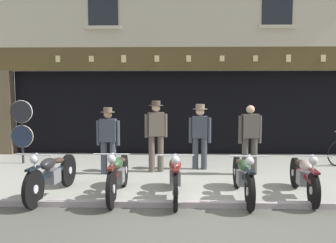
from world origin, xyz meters
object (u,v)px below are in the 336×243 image
(motorcycle_center, at_px, (175,175))
(salesman_left, at_px, (108,138))
(shopkeeper_center, at_px, (156,132))
(tyre_sign_pole, at_px, (22,125))
(motorcycle_center_right, at_px, (243,176))
(assistant_far_right, at_px, (250,137))
(motorcycle_center_left, at_px, (118,174))
(advert_board_near, at_px, (264,103))
(motorcycle_left, at_px, (52,174))
(salesman_right, at_px, (200,133))
(motorcycle_right, at_px, (304,175))

(motorcycle_center, bearing_deg, salesman_left, -50.67)
(shopkeeper_center, height_order, tyre_sign_pole, shopkeeper_center)
(salesman_left, bearing_deg, shopkeeper_center, -163.89)
(motorcycle_center_right, xyz_separation_m, assistant_far_right, (0.50, 1.89, 0.48))
(shopkeeper_center, xyz_separation_m, tyre_sign_pole, (-3.71, 0.91, 0.08))
(motorcycle_center, height_order, assistant_far_right, assistant_far_right)
(motorcycle_center_left, relative_size, motorcycle_center_right, 1.01)
(motorcycle_center_right, relative_size, advert_board_near, 1.87)
(salesman_left, bearing_deg, assistant_far_right, -177.22)
(motorcycle_center_left, relative_size, motorcycle_center, 1.03)
(motorcycle_left, height_order, shopkeeper_center, shopkeeper_center)
(salesman_left, relative_size, advert_board_near, 1.43)
(shopkeeper_center, xyz_separation_m, advert_board_near, (3.25, 2.65, 0.64))
(tyre_sign_pole, bearing_deg, salesman_left, -24.49)
(shopkeeper_center, bearing_deg, motorcycle_center_right, 115.94)
(motorcycle_left, relative_size, salesman_left, 1.32)
(motorcycle_center_left, relative_size, salesman_left, 1.33)
(motorcycle_center_right, bearing_deg, tyre_sign_pole, -28.28)
(salesman_right, xyz_separation_m, tyre_sign_pole, (-4.80, 0.59, 0.14))
(salesman_right, bearing_deg, motorcycle_center_left, 59.79)
(motorcycle_left, xyz_separation_m, tyre_sign_pole, (-1.88, 3.02, 0.63))
(shopkeeper_center, distance_m, advert_board_near, 4.24)
(motorcycle_center, relative_size, motorcycle_center_right, 0.99)
(shopkeeper_center, height_order, advert_board_near, advert_board_near)
(motorcycle_right, distance_m, salesman_right, 3.01)
(motorcycle_center, relative_size, assistant_far_right, 1.25)
(motorcycle_center_left, xyz_separation_m, assistant_far_right, (2.81, 1.84, 0.47))
(motorcycle_center, height_order, shopkeeper_center, shopkeeper_center)
(motorcycle_center_right, distance_m, advert_board_near, 5.16)
(motorcycle_center_left, relative_size, tyre_sign_pole, 1.22)
(motorcycle_left, bearing_deg, motorcycle_center_right, -174.63)
(motorcycle_center, height_order, salesman_left, salesman_left)
(motorcycle_center_left, xyz_separation_m, salesman_left, (-0.54, 1.82, 0.44))
(motorcycle_center_left, xyz_separation_m, salesman_right, (1.67, 2.41, 0.49))
(advert_board_near, bearing_deg, shopkeeper_center, -140.80)
(motorcycle_left, bearing_deg, advert_board_near, -131.02)
(motorcycle_center_left, bearing_deg, shopkeeper_center, -105.67)
(motorcycle_right, distance_m, advert_board_near, 4.86)
(motorcycle_right, bearing_deg, motorcycle_center_left, 6.14)
(motorcycle_right, height_order, advert_board_near, advert_board_near)
(motorcycle_center_left, bearing_deg, motorcycle_left, 0.71)
(motorcycle_right, distance_m, salesman_left, 4.40)
(motorcycle_center, distance_m, advert_board_near, 5.67)
(salesman_right, bearing_deg, advert_board_near, -128.25)
(motorcycle_center_right, bearing_deg, salesman_left, -32.24)
(motorcycle_center_right, relative_size, salesman_right, 1.26)
(tyre_sign_pole, xyz_separation_m, advert_board_near, (6.96, 1.74, 0.55))
(motorcycle_center_left, distance_m, tyre_sign_pole, 4.38)
(motorcycle_center_right, xyz_separation_m, shopkeeper_center, (-1.73, 2.14, 0.55))
(motorcycle_left, bearing_deg, salesman_left, -105.25)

